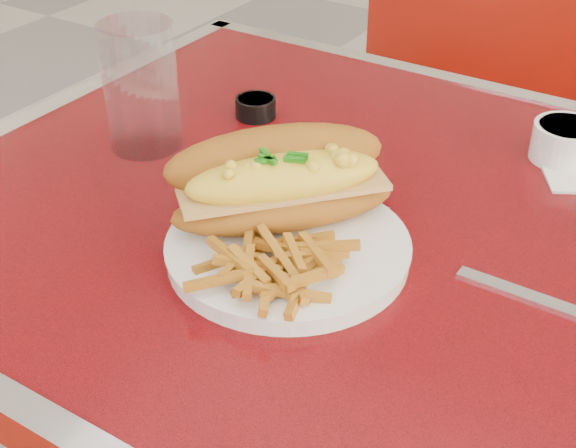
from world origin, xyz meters
The scene contains 8 objects.
diner_table centered at (0.00, 0.00, 0.61)m, with size 1.23×0.83×0.77m.
dinner_plate centered at (-0.13, -0.11, 0.78)m, with size 0.26×0.26×0.02m.
mac_hoagie centered at (-0.17, -0.07, 0.83)m, with size 0.24×0.25×0.10m.
fries_pile centered at (-0.12, -0.16, 0.80)m, with size 0.11×0.10×0.03m, color orange, non-canonical shape.
fork centered at (-0.08, -0.06, 0.79)m, with size 0.02×0.13×0.00m.
gravy_ramekin centered at (0.04, 0.24, 0.79)m, with size 0.10×0.10×0.05m.
sauce_cup_left centered at (-0.34, 0.14, 0.78)m, with size 0.05×0.05×0.03m.
water_tumbler centered at (-0.41, 0.00, 0.85)m, with size 0.09×0.09×0.16m, color #BFDDF5.
Camera 1 is at (0.22, -0.67, 1.25)m, focal length 50.00 mm.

